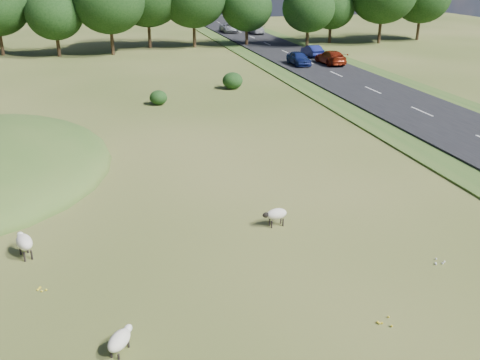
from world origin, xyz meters
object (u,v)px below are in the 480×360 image
sheep_0 (24,242)px  car_3 (331,57)px  car_4 (299,58)px  car_0 (229,28)px  car_5 (256,29)px  car_6 (312,51)px  sheep_2 (276,214)px  sheep_1 (120,340)px

sheep_0 → car_3: bearing=-57.9°
car_3 → car_4: size_ratio=1.19×
sheep_0 → car_4: 45.64m
car_0 → car_5: size_ratio=1.06×
sheep_0 → car_4: (25.93, 37.56, 0.33)m
sheep_0 → car_4: size_ratio=0.31×
car_5 → car_6: car_5 is taller
car_3 → car_5: size_ratio=1.05×
sheep_0 → sheep_2: bearing=-109.3°
car_5 → sheep_2: bearing=74.2°
car_3 → car_4: car_3 is taller
sheep_2 → car_6: car_6 is taller
car_6 → sheep_1: bearing=62.0°
sheep_1 → car_6: 56.25m
sheep_1 → car_0: size_ratio=0.23×
sheep_2 → car_6: 46.97m
car_6 → car_3: bearing=90.0°
sheep_0 → sheep_2: (10.59, -0.01, -0.09)m
car_3 → car_6: (0.00, 5.67, -0.07)m
sheep_1 → car_0: (22.57, 77.44, 0.55)m
sheep_1 → car_5: (26.37, 74.56, 0.54)m
car_6 → car_0: bearing=-82.2°
sheep_2 → car_4: car_4 is taller
sheep_2 → car_4: 40.59m
car_3 → car_6: size_ratio=1.24×
sheep_2 → car_6: size_ratio=0.28×
car_0 → car_5: bearing=-37.1°
sheep_1 → sheep_2: (7.23, 6.79, 0.15)m
sheep_2 → car_0: 72.30m
car_4 → car_5: 30.44m
sheep_0 → car_5: car_5 is taller
car_4 → car_6: (3.80, 5.31, -0.05)m
sheep_0 → car_6: car_6 is taller
sheep_2 → car_0: bearing=-108.1°
sheep_2 → car_6: bearing=-119.9°
sheep_0 → car_5: 74.00m
car_0 → car_3: 33.65m
sheep_2 → car_4: bearing=-118.1°
sheep_2 → car_0: size_ratio=0.22×
sheep_1 → car_5: car_5 is taller
sheep_1 → car_0: car_0 is taller
car_5 → car_6: size_ratio=1.18×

